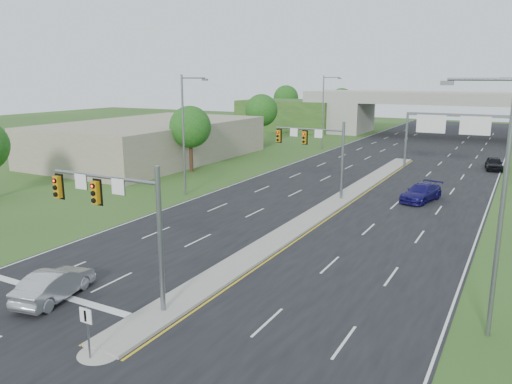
{
  "coord_description": "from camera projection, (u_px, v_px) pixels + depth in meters",
  "views": [
    {
      "loc": [
        14.06,
        -16.77,
        10.79
      ],
      "look_at": [
        -2.04,
        12.8,
        3.0
      ],
      "focal_mm": 35.0,
      "sensor_mm": 36.0,
      "label": 1
    }
  ],
  "objects": [
    {
      "name": "ground",
      "position": [
        164.0,
        313.0,
        23.34
      ],
      "size": [
        240.0,
        240.0,
        0.0
      ],
      "primitive_type": "plane",
      "color": "#2B4B1A",
      "rests_on": "ground"
    },
    {
      "name": "road",
      "position": [
        372.0,
        180.0,
        53.28
      ],
      "size": [
        24.0,
        160.0,
        0.02
      ],
      "primitive_type": "cube",
      "color": "black",
      "rests_on": "ground"
    },
    {
      "name": "median",
      "position": [
        333.0,
        204.0,
        43.0
      ],
      "size": [
        2.0,
        54.0,
        0.16
      ],
      "primitive_type": "cube",
      "color": "gray",
      "rests_on": "road"
    },
    {
      "name": "median_nose",
      "position": [
        100.0,
        351.0,
        19.89
      ],
      "size": [
        2.0,
        2.0,
        0.16
      ],
      "primitive_type": "cone",
      "color": "gray",
      "rests_on": "road"
    },
    {
      "name": "lane_markings",
      "position": [
        348.0,
        191.0,
        48.35
      ],
      "size": [
        23.72,
        160.0,
        0.01
      ],
      "color": "gold",
      "rests_on": "road"
    },
    {
      "name": "signal_mast_near",
      "position": [
        120.0,
        210.0,
        23.26
      ],
      "size": [
        6.62,
        0.6,
        7.0
      ],
      "color": "slate",
      "rests_on": "ground"
    },
    {
      "name": "signal_mast_far",
      "position": [
        318.0,
        146.0,
        44.66
      ],
      "size": [
        6.62,
        0.6,
        7.0
      ],
      "color": "slate",
      "rests_on": "ground"
    },
    {
      "name": "keep_right_sign",
      "position": [
        87.0,
        325.0,
        19.12
      ],
      "size": [
        0.6,
        0.13,
        2.2
      ],
      "color": "slate",
      "rests_on": "ground"
    },
    {
      "name": "sign_gantry",
      "position": [
        455.0,
        126.0,
        57.48
      ],
      "size": [
        11.58,
        0.44,
        6.67
      ],
      "color": "slate",
      "rests_on": "ground"
    },
    {
      "name": "overpass",
      "position": [
        442.0,
        117.0,
        90.99
      ],
      "size": [
        80.0,
        14.0,
        8.1
      ],
      "color": "gray",
      "rests_on": "ground"
    },
    {
      "name": "lightpole_l_mid",
      "position": [
        185.0,
        130.0,
        45.27
      ],
      "size": [
        2.85,
        0.25,
        11.0
      ],
      "color": "slate",
      "rests_on": "ground"
    },
    {
      "name": "lightpole_l_far",
      "position": [
        324.0,
        109.0,
        75.22
      ],
      "size": [
        2.85,
        0.25,
        11.0
      ],
      "color": "slate",
      "rests_on": "ground"
    },
    {
      "name": "lightpole_r_near",
      "position": [
        498.0,
        196.0,
        20.05
      ],
      "size": [
        2.85,
        0.25,
        11.0
      ],
      "color": "slate",
      "rests_on": "ground"
    },
    {
      "name": "tree_l_near",
      "position": [
        190.0,
        127.0,
        57.16
      ],
      "size": [
        4.8,
        4.8,
        7.6
      ],
      "color": "#382316",
      "rests_on": "ground"
    },
    {
      "name": "tree_l_mid",
      "position": [
        261.0,
        110.0,
        80.34
      ],
      "size": [
        5.2,
        5.2,
        8.12
      ],
      "color": "#382316",
      "rests_on": "ground"
    },
    {
      "name": "tree_back_a",
      "position": [
        286.0,
        98.0,
        120.16
      ],
      "size": [
        6.0,
        6.0,
        8.85
      ],
      "color": "#382316",
      "rests_on": "ground"
    },
    {
      "name": "tree_back_b",
      "position": [
        342.0,
        101.0,
        113.71
      ],
      "size": [
        5.6,
        5.6,
        8.32
      ],
      "color": "#382316",
      "rests_on": "ground"
    },
    {
      "name": "commercial_building",
      "position": [
        152.0,
        140.0,
        66.7
      ],
      "size": [
        18.0,
        30.0,
        5.0
      ],
      "primitive_type": "cube",
      "color": "gray",
      "rests_on": "ground"
    },
    {
      "name": "car_silver",
      "position": [
        54.0,
        284.0,
        24.66
      ],
      "size": [
        2.46,
        4.82,
        1.52
      ],
      "primitive_type": "imported",
      "rotation": [
        0.0,
        0.0,
        3.34
      ],
      "color": "#95989C",
      "rests_on": "road"
    },
    {
      "name": "car_far_b",
      "position": [
        421.0,
        193.0,
        44.21
      ],
      "size": [
        3.3,
        5.57,
        1.51
      ],
      "primitive_type": "imported",
      "rotation": [
        0.0,
        0.0,
        -0.24
      ],
      "color": "#110D50",
      "rests_on": "road"
    },
    {
      "name": "car_far_c",
      "position": [
        494.0,
        163.0,
        59.07
      ],
      "size": [
        2.38,
        4.68,
        1.53
      ],
      "primitive_type": "imported",
      "rotation": [
        0.0,
        0.0,
        0.13
      ],
      "color": "black",
      "rests_on": "road"
    }
  ]
}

